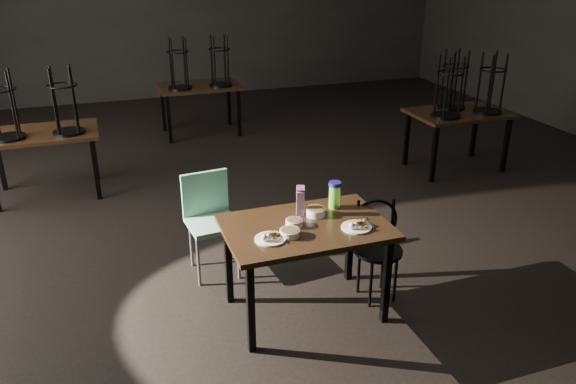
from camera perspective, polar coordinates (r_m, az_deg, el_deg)
name	(u,v)px	position (r m, az deg, el deg)	size (l,w,h in m)	color
main_table	(306,234)	(4.15, 1.82, -4.34)	(1.20, 0.80, 0.75)	black
plate_left	(270,237)	(3.90, -1.82, -4.63)	(0.22, 0.22, 0.07)	white
plate_right	(356,226)	(4.09, 6.96, -3.42)	(0.22, 0.22, 0.07)	white
bowl_near	(294,222)	(4.09, 0.63, -3.11)	(0.13, 0.13, 0.05)	white
bowl_far	(316,211)	(4.25, 2.82, -1.99)	(0.15, 0.15, 0.06)	white
bowl_big	(290,233)	(3.94, 0.18, -4.15)	(0.14, 0.14, 0.05)	white
juice_carton	(300,201)	(4.22, 1.27, -0.93)	(0.08, 0.08, 0.24)	#841873
water_bottle	(335,195)	(4.35, 4.76, -0.27)	(0.11, 0.11, 0.22)	#87F046
spoon	(366,219)	(4.23, 7.88, -2.74)	(0.04, 0.17, 0.01)	silver
bentwood_chair	(377,242)	(4.52, 9.02, -5.00)	(0.41, 0.40, 0.80)	black
school_chair	(210,214)	(4.83, -7.93, -2.26)	(0.45, 0.45, 0.88)	#6FAC8F
bg_table_left	(41,133)	(6.78, -23.83, 5.53)	(1.20, 0.80, 1.48)	black
bg_table_right	(460,110)	(7.36, 17.09, 8.00)	(1.20, 0.80, 1.48)	black
bg_table_far	(199,85)	(8.58, -9.00, 10.64)	(1.20, 0.80, 1.48)	black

